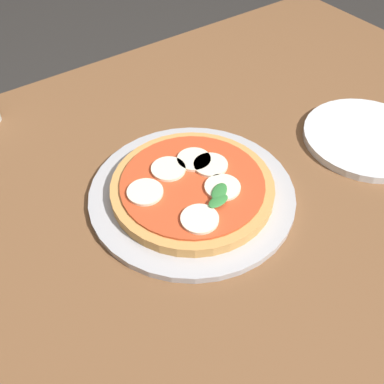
{
  "coord_description": "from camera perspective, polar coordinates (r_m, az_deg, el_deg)",
  "views": [
    {
      "loc": [
        -0.28,
        -0.45,
        1.24
      ],
      "look_at": [
        0.01,
        -0.04,
        0.71
      ],
      "focal_mm": 41.84,
      "sensor_mm": 36.0,
      "label": 1
    }
  ],
  "objects": [
    {
      "name": "serving_tray",
      "position": [
        0.73,
        -0.0,
        -0.22
      ],
      "size": [
        0.33,
        0.33,
        0.01
      ],
      "primitive_type": "cylinder",
      "color": "#B2B2B7",
      "rests_on": "dining_table"
    },
    {
      "name": "ground_plane",
      "position": [
        1.35,
        -1.43,
        -20.61
      ],
      "size": [
        6.0,
        6.0,
        0.0
      ],
      "primitive_type": "plane",
      "color": "#2D2B28"
    },
    {
      "name": "pizza",
      "position": [
        0.71,
        0.05,
        0.68
      ],
      "size": [
        0.26,
        0.26,
        0.03
      ],
      "color": "tan",
      "rests_on": "serving_tray"
    },
    {
      "name": "plate_white",
      "position": [
        0.89,
        21.36,
        6.49
      ],
      "size": [
        0.23,
        0.23,
        0.01
      ],
      "primitive_type": "cylinder",
      "color": "white",
      "rests_on": "dining_table"
    },
    {
      "name": "dining_table",
      "position": [
        0.82,
        -2.2,
        -3.32
      ],
      "size": [
        1.49,
        0.86,
        0.7
      ],
      "color": "brown",
      "rests_on": "ground_plane"
    }
  ]
}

